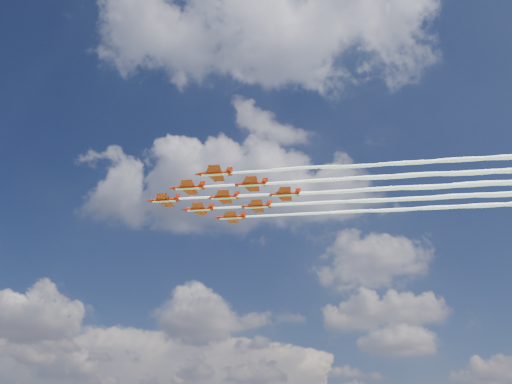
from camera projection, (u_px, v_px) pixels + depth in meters
jet_lead at (341, 191)px, 156.38m from camera, size 121.46×9.67×2.83m
jet_row2_port at (375, 177)px, 148.63m from camera, size 121.46×9.67×2.83m
jet_row2_starb at (371, 201)px, 162.24m from camera, size 121.46×9.67×2.83m
jet_row3_port at (413, 162)px, 140.88m from camera, size 121.46×9.67×2.83m
jet_row3_centre at (405, 188)px, 154.49m from camera, size 121.46×9.67×2.83m
jet_row3_starb at (398, 209)px, 168.10m from camera, size 121.46×9.67×2.83m
jet_row4_port at (443, 174)px, 146.74m from camera, size 121.46×9.67×2.83m
jet_row4_starb at (432, 198)px, 160.35m from camera, size 121.46×9.67×2.83m
jet_tail at (470, 185)px, 152.59m from camera, size 121.46×9.67×2.83m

